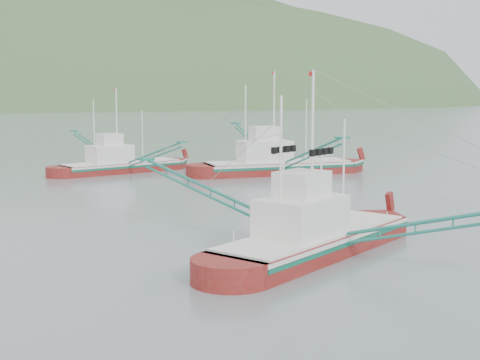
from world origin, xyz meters
TOP-DOWN VIEW (x-y plane):
  - ground at (0.00, 0.00)m, footprint 1200.00×1200.00m
  - main_boat at (-0.58, -1.94)m, footprint 15.15×25.90m
  - bg_boat_far at (6.84, 39.20)m, footprint 13.84×24.75m
  - bg_boat_right at (20.30, 28.05)m, footprint 16.89×28.91m
  - headland_right at (240.00, 430.00)m, footprint 684.00×432.00m

SIDE VIEW (x-z plane):
  - ground at x=0.00m, z-range 0.00..0.00m
  - headland_right at x=240.00m, z-range -153.00..153.00m
  - bg_boat_far at x=6.84m, z-range -3.63..6.38m
  - main_boat at x=-0.58m, z-range -3.30..7.45m
  - bg_boat_right at x=20.30m, z-range -3.73..8.24m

